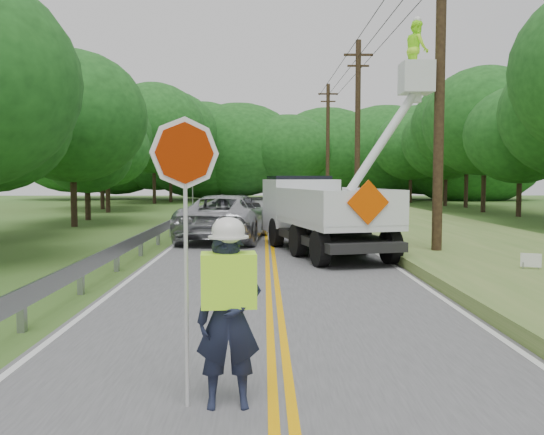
{
  "coord_description": "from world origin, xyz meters",
  "views": [
    {
      "loc": [
        -0.2,
        -8.22,
        2.5
      ],
      "look_at": [
        0.0,
        6.0,
        1.5
      ],
      "focal_mm": 38.21,
      "sensor_mm": 36.0,
      "label": 1
    }
  ],
  "objects": [
    {
      "name": "road",
      "position": [
        0.0,
        14.0,
        0.01
      ],
      "size": [
        7.2,
        96.0,
        0.03
      ],
      "color": "#4F4E51",
      "rests_on": "ground"
    },
    {
      "name": "treeline_right",
      "position": [
        15.65,
        25.83,
        6.17
      ],
      "size": [
        11.1,
        54.18,
        11.77
      ],
      "color": "#332319",
      "rests_on": "ground"
    },
    {
      "name": "utility_poles",
      "position": [
        5.0,
        17.02,
        5.27
      ],
      "size": [
        1.6,
        43.3,
        10.0
      ],
      "color": "black",
      "rests_on": "ground"
    },
    {
      "name": "tall_grass_verge",
      "position": [
        7.1,
        14.0,
        0.15
      ],
      "size": [
        7.0,
        96.0,
        0.3
      ],
      "primitive_type": "cube",
      "color": "#507430",
      "rests_on": "ground"
    },
    {
      "name": "guardrail",
      "position": [
        -4.02,
        14.91,
        0.55
      ],
      "size": [
        0.18,
        48.0,
        0.77
      ],
      "color": "gray",
      "rests_on": "ground"
    },
    {
      "name": "treeline_left",
      "position": [
        -10.37,
        33.21,
        5.92
      ],
      "size": [
        11.84,
        54.91,
        11.22
      ],
      "color": "#332319",
      "rests_on": "ground"
    },
    {
      "name": "treeline_horizon",
      "position": [
        2.5,
        56.13,
        5.5
      ],
      "size": [
        57.68,
        15.08,
        12.42
      ],
      "color": "#194417",
      "rests_on": "ground"
    },
    {
      "name": "yard_sign",
      "position": [
        6.19,
        5.4,
        0.48
      ],
      "size": [
        0.44,
        0.22,
        0.68
      ],
      "color": "white",
      "rests_on": "ground"
    },
    {
      "name": "ground",
      "position": [
        0.0,
        0.0,
        0.0
      ],
      "size": [
        140.0,
        140.0,
        0.0
      ],
      "primitive_type": "plane",
      "color": "#3F5320",
      "rests_on": "ground"
    },
    {
      "name": "stop_sign_permanent",
      "position": [
        -3.9,
        21.82,
        1.7
      ],
      "size": [
        0.42,
        0.38,
        2.55
      ],
      "color": "gray",
      "rests_on": "ground"
    },
    {
      "name": "flagger",
      "position": [
        -0.59,
        -2.12,
        1.12
      ],
      "size": [
        1.16,
        0.52,
        3.11
      ],
      "color": "#191E33",
      "rests_on": "road"
    },
    {
      "name": "bucket_truck",
      "position": [
        1.71,
        11.3,
        1.59
      ],
      "size": [
        5.0,
        7.61,
        7.04
      ],
      "color": "black",
      "rests_on": "road"
    },
    {
      "name": "suv_darkgrey",
      "position": [
        -2.02,
        24.71,
        0.75
      ],
      "size": [
        3.97,
        5.44,
        1.46
      ],
      "primitive_type": "imported",
      "rotation": [
        0.0,
        0.0,
        3.57
      ],
      "color": "#3C3E44",
      "rests_on": "road"
    },
    {
      "name": "suv_silver",
      "position": [
        -1.7,
        14.49,
        0.91
      ],
      "size": [
        3.67,
        6.72,
        1.79
      ],
      "primitive_type": "imported",
      "rotation": [
        0.0,
        0.0,
        3.03
      ],
      "color": "#A9AAB0",
      "rests_on": "road"
    }
  ]
}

